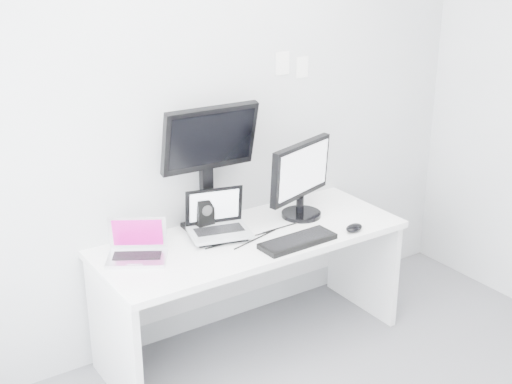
{
  "coord_description": "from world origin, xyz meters",
  "views": [
    {
      "loc": [
        -2.0,
        -1.83,
        2.41
      ],
      "look_at": [
        0.02,
        1.23,
        1.0
      ],
      "focal_mm": 49.44,
      "sensor_mm": 36.0,
      "label": 1
    }
  ],
  "objects": [
    {
      "name": "speaker",
      "position": [
        -0.19,
        1.47,
        0.83
      ],
      "size": [
        0.13,
        0.13,
        0.2
      ],
      "primitive_type": "cube",
      "rotation": [
        0.0,
        0.0,
        -0.33
      ],
      "color": "black",
      "rests_on": "desk"
    },
    {
      "name": "macbook",
      "position": [
        -0.68,
        1.32,
        0.85
      ],
      "size": [
        0.39,
        0.36,
        0.23
      ],
      "primitive_type": "cube",
      "rotation": [
        0.0,
        0.0,
        -0.54
      ],
      "color": "#B2B2B6",
      "rests_on": "desk"
    },
    {
      "name": "dell_laptop",
      "position": [
        -0.17,
        1.32,
        0.87
      ],
      "size": [
        0.39,
        0.34,
        0.28
      ],
      "primitive_type": "cube",
      "rotation": [
        0.0,
        0.0,
        -0.25
      ],
      "color": "#AAADB1",
      "rests_on": "desk"
    },
    {
      "name": "mouse",
      "position": [
        0.53,
        0.97,
        0.75
      ],
      "size": [
        0.14,
        0.11,
        0.04
      ],
      "primitive_type": "ellipsoid",
      "rotation": [
        0.0,
        0.0,
        0.27
      ],
      "color": "black",
      "rests_on": "desk"
    },
    {
      "name": "back_wall",
      "position": [
        0.0,
        1.6,
        1.35
      ],
      "size": [
        3.6,
        0.0,
        3.6
      ],
      "primitive_type": "plane",
      "rotation": [
        1.57,
        0.0,
        0.0
      ],
      "color": "silver",
      "rests_on": "ground"
    },
    {
      "name": "keyboard",
      "position": [
        0.16,
        1.02,
        0.75
      ],
      "size": [
        0.46,
        0.18,
        0.03
      ],
      "primitive_type": "cube",
      "rotation": [
        0.0,
        0.0,
        0.03
      ],
      "color": "black",
      "rests_on": "desk"
    },
    {
      "name": "wall_note_0",
      "position": [
        0.45,
        1.59,
        1.62
      ],
      "size": [
        0.1,
        0.0,
        0.14
      ],
      "primitive_type": "cube",
      "color": "white",
      "rests_on": "back_wall"
    },
    {
      "name": "rear_monitor",
      "position": [
        -0.14,
        1.48,
        1.11
      ],
      "size": [
        0.57,
        0.23,
        0.76
      ],
      "primitive_type": "cube",
      "rotation": [
        0.0,
        0.0,
        -0.05
      ],
      "color": "black",
      "rests_on": "desk"
    },
    {
      "name": "samsung_monitor",
      "position": [
        0.41,
        1.32,
        0.97
      ],
      "size": [
        0.58,
        0.39,
        0.48
      ],
      "primitive_type": "cube",
      "rotation": [
        0.0,
        0.0,
        0.32
      ],
      "color": "black",
      "rests_on": "desk"
    },
    {
      "name": "wall_note_1",
      "position": [
        0.6,
        1.59,
        1.58
      ],
      "size": [
        0.09,
        0.0,
        0.13
      ],
      "primitive_type": "cube",
      "color": "white",
      "rests_on": "back_wall"
    },
    {
      "name": "desk",
      "position": [
        0.0,
        1.25,
        0.36
      ],
      "size": [
        1.8,
        0.7,
        0.73
      ],
      "primitive_type": "cube",
      "color": "white",
      "rests_on": "ground"
    }
  ]
}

